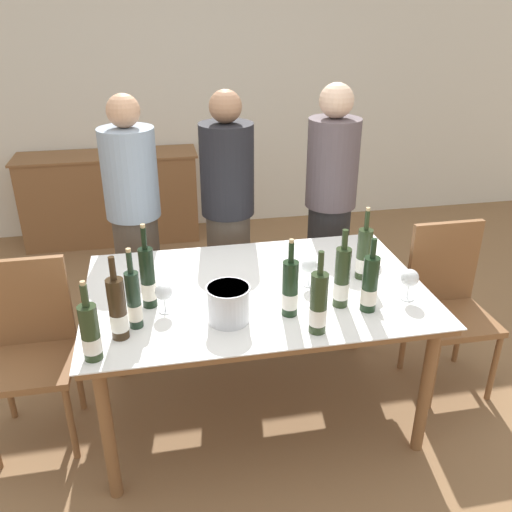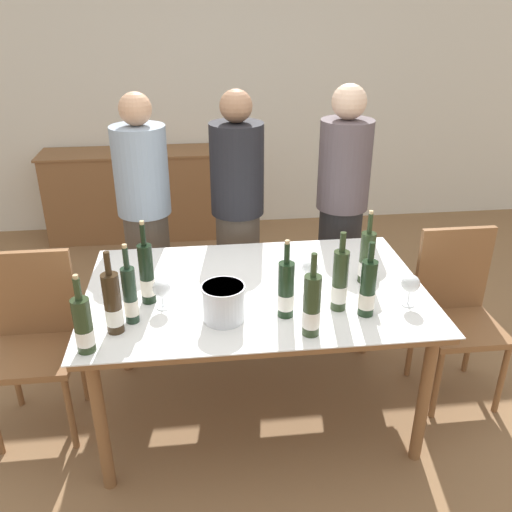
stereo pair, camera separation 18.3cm
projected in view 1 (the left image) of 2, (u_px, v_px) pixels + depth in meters
name	position (u px, v px, depth m)	size (l,w,h in m)	color
ground_plane	(256.00, 407.00, 3.08)	(12.00, 12.00, 0.00)	olive
back_wall	(196.00, 81.00, 5.03)	(8.00, 0.10, 2.80)	silver
sideboard_cabinet	(111.00, 198.00, 5.04)	(1.61, 0.46, 0.83)	brown
dining_table	(256.00, 300.00, 2.77)	(1.70, 1.10, 0.77)	brown
ice_bucket	(228.00, 303.00, 2.43)	(0.20, 0.20, 0.17)	silver
wine_bottle_0	(90.00, 334.00, 2.16)	(0.08, 0.08, 0.35)	#28381E
wine_bottle_1	(364.00, 255.00, 2.79)	(0.08, 0.08, 0.39)	#28381E
wine_bottle_2	(370.00, 286.00, 2.50)	(0.07, 0.07, 0.36)	black
wine_bottle_3	(118.00, 310.00, 2.29)	(0.08, 0.08, 0.38)	#332314
wine_bottle_4	(134.00, 301.00, 2.37)	(0.06, 0.06, 0.38)	#1E3323
wine_bottle_5	(342.00, 279.00, 2.53)	(0.07, 0.07, 0.39)	#28381E
wine_bottle_6	(290.00, 290.00, 2.46)	(0.08, 0.08, 0.38)	black
wine_bottle_7	(148.00, 279.00, 2.52)	(0.07, 0.07, 0.42)	black
wine_bottle_8	(318.00, 305.00, 2.33)	(0.08, 0.08, 0.39)	#28381E
wine_glass_0	(410.00, 279.00, 2.59)	(0.09, 0.09, 0.16)	white
wine_glass_1	(309.00, 266.00, 2.72)	(0.08, 0.08, 0.15)	white
wine_glass_2	(164.00, 292.00, 2.49)	(0.08, 0.08, 0.15)	white
chair_left_end	(29.00, 341.00, 2.72)	(0.42, 0.42, 0.95)	brown
chair_right_end	(448.00, 296.00, 3.12)	(0.42, 0.42, 0.97)	brown
person_host	(135.00, 227.00, 3.37)	(0.33, 0.33, 1.62)	#51473D
person_guest_left	(228.00, 222.00, 3.43)	(0.33, 0.33, 1.63)	#51473D
person_guest_right	(330.00, 212.00, 3.56)	(0.33, 0.33, 1.65)	#262628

